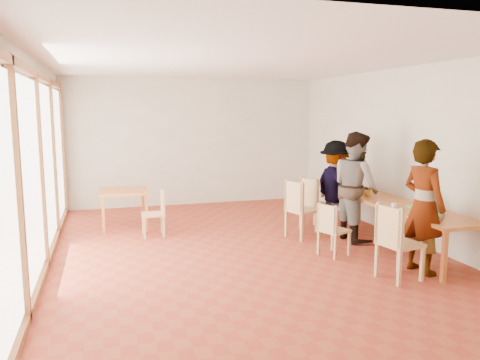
# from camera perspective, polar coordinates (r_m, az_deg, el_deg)

# --- Properties ---
(ground) EXTENTS (8.00, 8.00, 0.00)m
(ground) POSITION_cam_1_polar(r_m,az_deg,el_deg) (7.68, 0.13, -8.58)
(ground) COLOR #9C4025
(ground) RESTS_ON ground
(wall_back) EXTENTS (6.00, 0.10, 3.00)m
(wall_back) POSITION_cam_1_polar(r_m,az_deg,el_deg) (11.26, -5.65, 4.62)
(wall_back) COLOR beige
(wall_back) RESTS_ON ground
(wall_front) EXTENTS (6.00, 0.10, 3.00)m
(wall_front) POSITION_cam_1_polar(r_m,az_deg,el_deg) (3.76, 17.68, -3.54)
(wall_front) COLOR beige
(wall_front) RESTS_ON ground
(wall_right) EXTENTS (0.10, 8.00, 3.00)m
(wall_right) POSITION_cam_1_polar(r_m,az_deg,el_deg) (8.71, 19.45, 3.04)
(wall_right) COLOR beige
(wall_right) RESTS_ON ground
(window_wall) EXTENTS (0.10, 8.00, 3.00)m
(window_wall) POSITION_cam_1_polar(r_m,az_deg,el_deg) (7.14, -23.32, 1.72)
(window_wall) COLOR white
(window_wall) RESTS_ON ground
(ceiling) EXTENTS (6.00, 8.00, 0.04)m
(ceiling) POSITION_cam_1_polar(r_m,az_deg,el_deg) (7.38, 0.14, 14.44)
(ceiling) COLOR white
(ceiling) RESTS_ON wall_back
(communal_table) EXTENTS (0.80, 4.00, 0.75)m
(communal_table) POSITION_cam_1_polar(r_m,az_deg,el_deg) (8.40, 17.10, -2.54)
(communal_table) COLOR #BF5E2A
(communal_table) RESTS_ON ground
(side_table) EXTENTS (0.90, 0.90, 0.75)m
(side_table) POSITION_cam_1_polar(r_m,az_deg,el_deg) (9.24, -14.00, -1.64)
(side_table) COLOR #BF5E2A
(side_table) RESTS_ON ground
(chair_near) EXTENTS (0.56, 0.56, 0.55)m
(chair_near) POSITION_cam_1_polar(r_m,az_deg,el_deg) (6.55, 18.32, -6.34)
(chair_near) COLOR tan
(chair_near) RESTS_ON ground
(chair_mid) EXTENTS (0.51, 0.51, 0.44)m
(chair_mid) POSITION_cam_1_polar(r_m,az_deg,el_deg) (7.40, 10.99, -5.31)
(chair_mid) COLOR tan
(chair_mid) RESTS_ON ground
(chair_far) EXTENTS (0.61, 0.61, 0.55)m
(chair_far) POSITION_cam_1_polar(r_m,az_deg,el_deg) (8.32, 7.13, -2.82)
(chair_far) COLOR tan
(chair_far) RESTS_ON ground
(chair_empty) EXTENTS (0.61, 0.61, 0.53)m
(chair_empty) POSITION_cam_1_polar(r_m,az_deg,el_deg) (8.96, 8.80, -2.18)
(chair_empty) COLOR tan
(chair_empty) RESTS_ON ground
(chair_spare) EXTENTS (0.40, 0.40, 0.45)m
(chair_spare) POSITION_cam_1_polar(r_m,az_deg,el_deg) (8.56, -9.97, -3.36)
(chair_spare) COLOR tan
(chair_spare) RESTS_ON ground
(person_near) EXTENTS (0.56, 0.75, 1.87)m
(person_near) POSITION_cam_1_polar(r_m,az_deg,el_deg) (6.95, 21.49, -3.04)
(person_near) COLOR gray
(person_near) RESTS_ON ground
(person_mid) EXTENTS (0.73, 0.93, 1.90)m
(person_mid) POSITION_cam_1_polar(r_m,az_deg,el_deg) (8.37, 13.93, -0.74)
(person_mid) COLOR gray
(person_mid) RESTS_ON ground
(person_far) EXTENTS (0.71, 1.14, 1.70)m
(person_far) POSITION_cam_1_polar(r_m,az_deg,el_deg) (8.91, 11.60, -0.74)
(person_far) COLOR gray
(person_far) RESTS_ON ground
(laptop_near) EXTENTS (0.30, 0.32, 0.23)m
(laptop_near) POSITION_cam_1_polar(r_m,az_deg,el_deg) (7.37, 22.66, -3.47)
(laptop_near) COLOR #5FDB3F
(laptop_near) RESTS_ON communal_table
(laptop_mid) EXTENTS (0.27, 0.29, 0.20)m
(laptop_mid) POSITION_cam_1_polar(r_m,az_deg,el_deg) (7.79, 20.69, -2.80)
(laptop_mid) COLOR #5FDB3F
(laptop_mid) RESTS_ON communal_table
(laptop_far) EXTENTS (0.27, 0.29, 0.21)m
(laptop_far) POSITION_cam_1_polar(r_m,az_deg,el_deg) (9.01, 13.89, -0.99)
(laptop_far) COLOR #5FDB3F
(laptop_far) RESTS_ON communal_table
(yellow_mug) EXTENTS (0.16, 0.16, 0.11)m
(yellow_mug) POSITION_cam_1_polar(r_m,az_deg,el_deg) (8.58, 15.30, -1.55)
(yellow_mug) COLOR orange
(yellow_mug) RESTS_ON communal_table
(green_bottle) EXTENTS (0.07, 0.07, 0.28)m
(green_bottle) POSITION_cam_1_polar(r_m,az_deg,el_deg) (7.91, 21.02, -2.02)
(green_bottle) COLOR #1B6329
(green_bottle) RESTS_ON communal_table
(clear_glass) EXTENTS (0.07, 0.07, 0.09)m
(clear_glass) POSITION_cam_1_polar(r_m,az_deg,el_deg) (9.24, 13.49, -0.83)
(clear_glass) COLOR silver
(clear_glass) RESTS_ON communal_table
(condiment_cup) EXTENTS (0.08, 0.08, 0.06)m
(condiment_cup) POSITION_cam_1_polar(r_m,az_deg,el_deg) (7.74, 18.25, -2.93)
(condiment_cup) COLOR white
(condiment_cup) RESTS_ON communal_table
(pink_phone) EXTENTS (0.05, 0.10, 0.01)m
(pink_phone) POSITION_cam_1_polar(r_m,az_deg,el_deg) (9.58, 13.41, -0.73)
(pink_phone) COLOR #DF4099
(pink_phone) RESTS_ON communal_table
(black_pouch) EXTENTS (0.16, 0.26, 0.09)m
(black_pouch) POSITION_cam_1_polar(r_m,az_deg,el_deg) (9.03, 14.49, -1.08)
(black_pouch) COLOR black
(black_pouch) RESTS_ON communal_table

